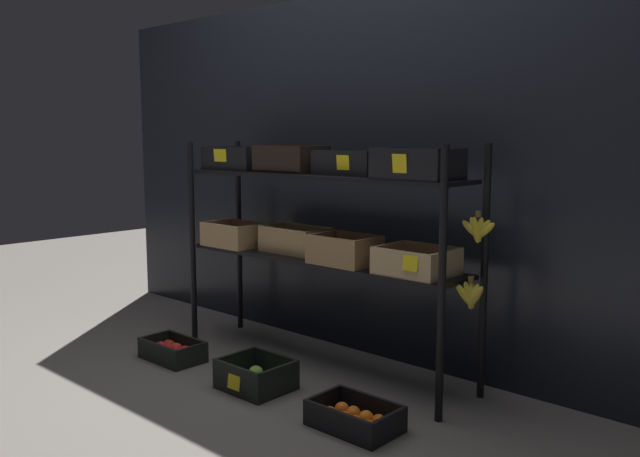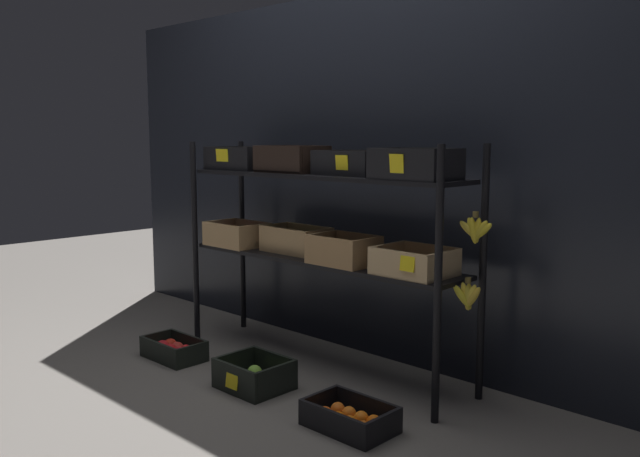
{
  "view_description": "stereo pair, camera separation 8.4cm",
  "coord_description": "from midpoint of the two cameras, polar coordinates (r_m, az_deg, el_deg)",
  "views": [
    {
      "loc": [
        2.18,
        -2.39,
        1.14
      ],
      "look_at": [
        0.0,
        0.0,
        0.69
      ],
      "focal_mm": 37.47,
      "sensor_mm": 36.0,
      "label": 1
    },
    {
      "loc": [
        2.24,
        -2.33,
        1.14
      ],
      "look_at": [
        0.0,
        0.0,
        0.69
      ],
      "focal_mm": 37.47,
      "sensor_mm": 36.0,
      "label": 2
    }
  ],
  "objects": [
    {
      "name": "ground_plane",
      "position": [
        3.43,
        -0.71,
        -11.56
      ],
      "size": [
        10.0,
        10.0,
        0.0
      ],
      "primitive_type": "plane",
      "color": "#605B56"
    },
    {
      "name": "storefront_wall",
      "position": [
        3.52,
        3.39,
        4.59
      ],
      "size": [
        4.01,
        0.12,
        1.88
      ],
      "primitive_type": "cube",
      "color": "black",
      "rests_on": "ground_plane"
    },
    {
      "name": "crate_ground_tangerine",
      "position": [
        2.73,
        2.05,
        -15.91
      ],
      "size": [
        0.35,
        0.23,
        0.1
      ],
      "color": "black",
      "rests_on": "ground_plane"
    },
    {
      "name": "crate_ground_apple_red",
      "position": [
        3.58,
        -13.13,
        -10.18
      ],
      "size": [
        0.33,
        0.2,
        0.11
      ],
      "color": "black",
      "rests_on": "ground_plane"
    },
    {
      "name": "display_rack",
      "position": [
        3.24,
        -0.6,
        1.37
      ],
      "size": [
        1.75,
        0.37,
        1.11
      ],
      "color": "black",
      "rests_on": "ground_plane"
    },
    {
      "name": "crate_ground_apple_green",
      "position": [
        3.13,
        -6.26,
        -12.55
      ],
      "size": [
        0.3,
        0.27,
        0.14
      ],
      "color": "black",
      "rests_on": "ground_plane"
    }
  ]
}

